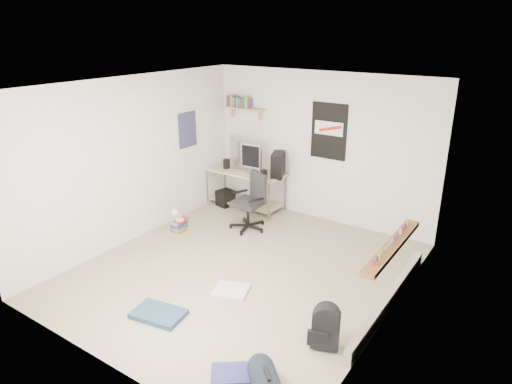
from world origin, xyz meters
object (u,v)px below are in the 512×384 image
Objects in this scene: office_chair at (248,201)px; backpack at (326,330)px; book_stack at (180,223)px; desk at (245,188)px.

office_chair is 3.08m from backpack.
desk is at bearing 79.95° from book_stack.
book_stack is (-0.85, -0.71, -0.34)m from office_chair.
book_stack is at bearing -116.96° from office_chair.
desk is at bearing 117.27° from backpack.
desk reaches higher than backpack.
backpack is at bearing -21.23° from book_stack.
book_stack is (-3.21, 1.25, -0.05)m from backpack.
desk is 0.97m from office_chair.
desk is 4.02m from backpack.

